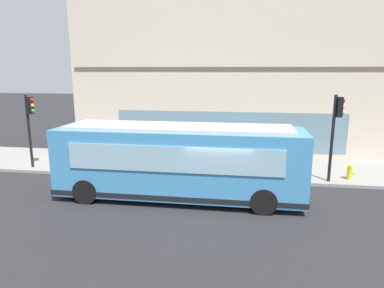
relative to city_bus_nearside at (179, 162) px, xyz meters
The scene contains 11 objects.
ground 2.34m from the city_bus_nearside, 100.04° to the right, with size 120.00×120.00×0.00m, color #262628.
sidewalk_curb 5.22m from the city_bus_nearside, 20.19° to the right, with size 4.82×40.00×0.15m, color gray.
building_corner 11.79m from the city_bus_nearside, ahead, with size 8.23×19.65×9.65m.
city_bus_nearside is the anchor object (origin of this frame).
traffic_light_near_corner 7.42m from the city_bus_nearside, 68.00° to the right, with size 0.32×0.49×4.03m.
traffic_light_down_block 9.02m from the city_bus_nearside, 70.83° to the left, with size 0.32×0.49×3.86m.
fire_hydrant 8.37m from the city_bus_nearside, 67.56° to the right, with size 0.35×0.35×0.74m.
pedestrian_near_hydrant 3.32m from the city_bus_nearside, ahead, with size 0.32×0.32×1.61m.
pedestrian_walking_along_curb 5.32m from the city_bus_nearside, 11.09° to the left, with size 0.32×0.32×1.71m.
pedestrian_near_building_entrance 8.43m from the city_bus_nearside, 45.12° to the right, with size 0.32×0.32×1.54m.
newspaper_vending_box 4.42m from the city_bus_nearside, 14.68° to the left, with size 0.44×0.43×0.90m.
Camera 1 is at (-12.91, -0.76, 5.25)m, focal length 31.73 mm.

